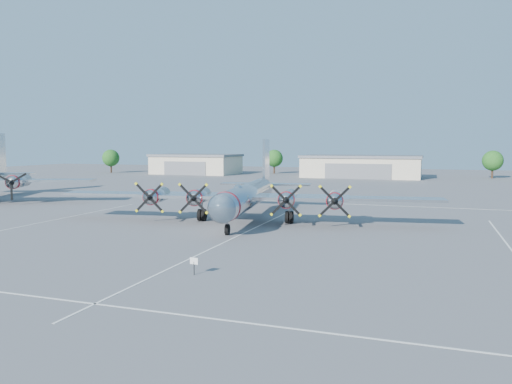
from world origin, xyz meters
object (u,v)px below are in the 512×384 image
(hangar_west, at_px, (196,164))
(tree_west, at_px, (274,158))
(info_placard, at_px, (194,263))
(tree_far_west, at_px, (111,158))
(tree_east, at_px, (493,161))
(hangar_center, at_px, (362,166))
(main_bomber_b29, at_px, (248,220))

(hangar_west, height_order, tree_west, tree_west)
(info_placard, bearing_deg, tree_far_west, 133.29)
(tree_west, bearing_deg, hangar_west, -158.11)
(tree_east, bearing_deg, hangar_center, -168.62)
(tree_far_west, height_order, tree_east, same)
(hangar_west, relative_size, info_placard, 20.82)
(hangar_west, distance_m, tree_east, 75.26)
(tree_west, xyz_separation_m, info_placard, (27.22, -105.19, -3.46))
(tree_far_west, xyz_separation_m, tree_east, (100.00, 10.00, 0.00))
(hangar_west, height_order, main_bomber_b29, hangar_west)
(hangar_west, bearing_deg, tree_far_west, -170.99)
(hangar_west, relative_size, main_bomber_b29, 0.57)
(hangar_center, height_order, tree_west, tree_west)
(hangar_west, distance_m, hangar_center, 45.00)
(tree_west, relative_size, main_bomber_b29, 0.17)
(hangar_center, bearing_deg, tree_far_west, -176.76)
(tree_west, bearing_deg, tree_far_west, -165.07)
(tree_east, xyz_separation_m, main_bomber_b29, (-32.44, -80.67, -4.22))
(hangar_center, height_order, info_placard, hangar_center)
(hangar_center, relative_size, tree_far_west, 4.31)
(tree_west, distance_m, info_placard, 108.71)
(tree_far_west, bearing_deg, tree_west, 14.93)
(tree_far_west, relative_size, info_placard, 6.12)
(tree_west, bearing_deg, main_bomber_b29, -74.73)
(info_placard, bearing_deg, main_bomber_b29, 107.21)
(tree_west, bearing_deg, tree_east, -2.08)
(main_bomber_b29, distance_m, info_placard, 23.01)
(main_bomber_b29, bearing_deg, tree_west, 96.75)
(tree_far_west, height_order, tree_west, same)
(tree_east, height_order, info_placard, tree_east)
(hangar_west, height_order, info_placard, hangar_west)
(tree_far_west, height_order, info_placard, tree_far_west)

